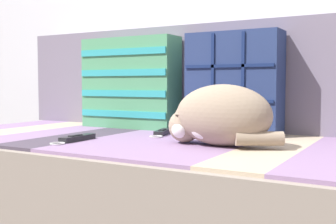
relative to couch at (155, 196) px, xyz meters
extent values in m
cube|color=gray|center=(0.00, 0.00, 0.09)|extent=(1.86, 0.90, 0.24)
cube|color=gray|center=(-0.80, -0.02, 0.21)|extent=(0.18, 0.81, 0.01)
cube|color=tan|center=(-0.62, -0.02, 0.21)|extent=(0.18, 0.81, 0.01)
cube|color=gray|center=(-0.45, -0.02, 0.21)|extent=(0.18, 0.81, 0.01)
cube|color=#423847|center=(-0.27, -0.02, 0.21)|extent=(0.18, 0.81, 0.01)
cube|color=gray|center=(-0.09, -0.02, 0.21)|extent=(0.18, 0.81, 0.01)
cube|color=gray|center=(0.09, -0.02, 0.21)|extent=(0.18, 0.81, 0.01)
cube|color=gray|center=(0.27, -0.02, 0.21)|extent=(0.18, 0.81, 0.01)
cube|color=tan|center=(0.45, -0.02, 0.21)|extent=(0.18, 0.81, 0.01)
cube|color=gray|center=(0.62, -0.02, 0.21)|extent=(0.18, 0.81, 0.01)
cube|color=slate|center=(0.00, 0.39, 0.44)|extent=(1.86, 0.14, 0.45)
cube|color=navy|center=(0.21, 0.24, 0.41)|extent=(0.37, 0.13, 0.39)
cube|color=navy|center=(0.21, 0.18, 0.35)|extent=(0.35, 0.01, 0.01)
cube|color=navy|center=(0.15, 0.18, 0.41)|extent=(0.01, 0.01, 0.38)
cube|color=navy|center=(0.21, 0.18, 0.48)|extent=(0.35, 0.01, 0.01)
cube|color=navy|center=(0.27, 0.18, 0.41)|extent=(0.01, 0.01, 0.38)
cube|color=#4C9366|center=(-0.28, 0.24, 0.42)|extent=(0.45, 0.13, 0.40)
cube|color=teal|center=(-0.28, 0.18, 0.28)|extent=(0.44, 0.01, 0.03)
cube|color=teal|center=(-0.28, 0.18, 0.37)|extent=(0.44, 0.01, 0.03)
cube|color=teal|center=(-0.28, 0.18, 0.46)|extent=(0.44, 0.01, 0.03)
cube|color=teal|center=(-0.28, 0.18, 0.55)|extent=(0.44, 0.01, 0.03)
ellipsoid|color=gray|center=(0.30, -0.08, 0.31)|extent=(0.32, 0.19, 0.19)
sphere|color=gray|center=(0.17, -0.08, 0.27)|extent=(0.11, 0.11, 0.11)
sphere|color=white|center=(0.17, -0.11, 0.27)|extent=(0.06, 0.06, 0.06)
ellipsoid|color=white|center=(0.25, -0.13, 0.29)|extent=(0.09, 0.04, 0.09)
cylinder|color=gray|center=(0.42, -0.10, 0.25)|extent=(0.14, 0.11, 0.04)
cone|color=gray|center=(0.17, -0.11, 0.33)|extent=(0.04, 0.04, 0.04)
cone|color=gray|center=(0.16, -0.05, 0.33)|extent=(0.04, 0.04, 0.04)
cube|color=black|center=(-0.18, -0.21, 0.23)|extent=(0.04, 0.15, 0.02)
cube|color=black|center=(-0.18, -0.22, 0.24)|extent=(0.02, 0.05, 0.00)
cube|color=black|center=(-0.18, -0.14, 0.23)|extent=(0.03, 0.01, 0.02)
torus|color=silver|center=(-0.18, -0.31, 0.22)|extent=(0.05, 0.05, 0.01)
cube|color=black|center=(-0.02, 0.09, 0.23)|extent=(0.07, 0.14, 0.02)
cube|color=black|center=(-0.02, 0.08, 0.24)|extent=(0.03, 0.05, 0.00)
cube|color=black|center=(-0.03, 0.15, 0.23)|extent=(0.03, 0.02, 0.02)
torus|color=silver|center=(0.01, 0.00, 0.22)|extent=(0.06, 0.06, 0.01)
camera|label=1|loc=(0.80, -1.30, 0.41)|focal=45.00mm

